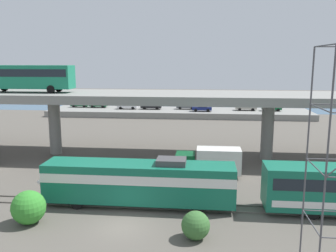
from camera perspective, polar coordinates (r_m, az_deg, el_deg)
name	(u,v)px	position (r m, az deg, el deg)	size (l,w,h in m)	color
ground_plane	(123,226)	(27.85, -7.16, -15.50)	(260.00, 260.00, 0.00)	#565149
rail_strip_near	(132,208)	(30.76, -5.75, -12.76)	(110.00, 0.12, 0.12)	#59544C
rail_strip_far	(135,201)	(32.03, -5.24, -11.79)	(110.00, 0.12, 0.12)	#59544C
train_locomotive	(130,180)	(30.70, -6.09, -8.56)	(17.03, 3.04, 4.18)	#14664C
highway_overpass	(158,99)	(45.03, -1.64, 4.30)	(96.00, 10.15, 8.13)	gray
transit_bus_on_overpass	(26,76)	(49.16, -21.64, 7.39)	(12.00, 2.68, 3.40)	#197A56
service_truck_west	(210,161)	(38.32, 6.70, -5.58)	(6.80, 2.46, 3.04)	#0C4C26
pier_parking_lot	(178,113)	(80.43, 1.65, 2.14)	(57.63, 10.86, 1.29)	gray
parked_car_0	(80,104)	(87.24, -13.83, 3.43)	(4.08, 1.88, 1.50)	#0C4C26
parked_car_1	(127,106)	(81.93, -6.49, 3.23)	(4.49, 1.96, 1.50)	silver
parked_car_2	(151,106)	(81.16, -2.66, 3.22)	(4.60, 1.96, 1.50)	black
parked_car_3	(186,106)	(81.26, 2.94, 3.23)	(4.36, 1.94, 1.50)	#515459
parked_car_4	(202,108)	(77.93, 5.44, 2.89)	(4.21, 1.96, 1.50)	navy
parked_car_5	(272,107)	(81.48, 16.15, 2.85)	(4.11, 1.87, 1.50)	#0C4C26
parked_car_6	(246,107)	(80.92, 12.22, 2.98)	(4.55, 1.98, 1.50)	#9E998C
parked_car_7	(99,104)	(85.65, -10.94, 3.42)	(4.02, 1.98, 1.50)	#0C4C26
harbor_water	(184,103)	(103.27, 2.61, 3.59)	(140.00, 36.00, 0.01)	#385B7A
shrub_left	(29,207)	(29.48, -21.26, -11.95)	(2.55, 2.55, 2.55)	#33882D
shrub_right	(196,225)	(25.57, 4.41, -15.44)	(1.98, 1.98, 1.98)	#35662F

